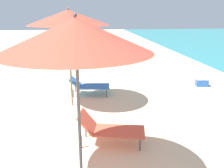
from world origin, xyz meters
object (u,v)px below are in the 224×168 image
umbrella_second (76,35)px  umbrella_farthest (68,18)px  lounger_farthest_shoreside (89,85)px  person_walking_near (64,48)px  lounger_second_shoreside (109,129)px  cooler_box (202,82)px

umbrella_second → umbrella_farthest: bearing=94.5°
lounger_farthest_shoreside → person_walking_near: bearing=109.9°
lounger_second_shoreside → person_walking_near: person_walking_near is taller
lounger_second_shoreside → lounger_farthest_shoreside: (-0.34, 3.32, -0.01)m
lounger_second_shoreside → person_walking_near: size_ratio=0.90×
umbrella_second → umbrella_farthest: 3.63m
lounger_second_shoreside → lounger_farthest_shoreside: lounger_second_shoreside is taller
lounger_farthest_shoreside → lounger_second_shoreside: bearing=-78.5°
umbrella_second → lounger_second_shoreside: bearing=63.7°
umbrella_second → lounger_second_shoreside: umbrella_second is taller
lounger_farthest_shoreside → cooler_box: (4.32, 0.53, -0.18)m
umbrella_second → cooler_box: bearing=47.9°
umbrella_second → umbrella_farthest: size_ratio=0.96×
umbrella_farthest → person_walking_near: 5.53m
umbrella_second → cooler_box: size_ratio=5.50×
lounger_second_shoreside → umbrella_farthest: umbrella_farthest is taller
umbrella_second → lounger_farthest_shoreside: umbrella_second is taller
cooler_box → umbrella_farthest: bearing=-163.3°
umbrella_second → cooler_box: 7.20m
lounger_second_shoreside → lounger_farthest_shoreside: bearing=107.7°
umbrella_second → cooler_box: umbrella_second is taller
umbrella_second → person_walking_near: (-0.85, 8.89, -1.42)m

